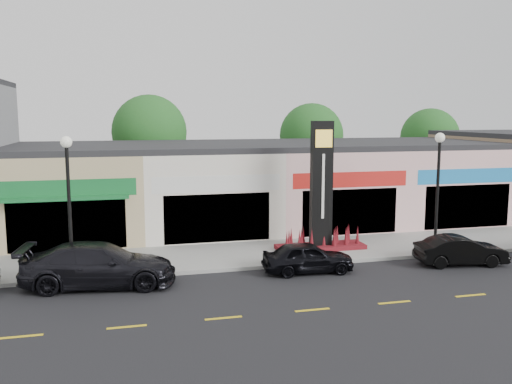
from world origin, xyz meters
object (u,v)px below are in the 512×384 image
at_px(car_black_sedan, 308,257).
at_px(car_black_conv, 461,250).
at_px(pylon_sign, 321,204).
at_px(lamp_west_near, 69,192).
at_px(lamp_east_near, 438,180).
at_px(car_dark_sedan, 99,265).

distance_m(car_black_sedan, car_black_conv, 6.80).
bearing_deg(car_black_conv, car_black_sedan, 94.04).
bearing_deg(pylon_sign, lamp_west_near, -171.23).
height_order(lamp_east_near, car_dark_sedan, lamp_east_near).
height_order(lamp_east_near, pylon_sign, pylon_sign).
height_order(lamp_west_near, car_dark_sedan, lamp_west_near).
bearing_deg(lamp_east_near, car_black_conv, -87.74).
bearing_deg(car_black_sedan, lamp_east_near, -75.54).
bearing_deg(lamp_west_near, car_black_conv, -6.60).
relative_size(pylon_sign, car_dark_sedan, 1.05).
bearing_deg(lamp_east_near, lamp_west_near, 180.00).
distance_m(lamp_west_near, car_black_sedan, 9.81).
distance_m(lamp_east_near, car_black_sedan, 7.40).
bearing_deg(car_black_conv, lamp_west_near, 91.83).
bearing_deg(pylon_sign, lamp_east_near, -18.75).
bearing_deg(lamp_west_near, lamp_east_near, 0.00).
xyz_separation_m(lamp_west_near, lamp_east_near, (16.00, 0.00, 0.00)).
height_order(lamp_west_near, car_black_sedan, lamp_west_near).
relative_size(lamp_east_near, pylon_sign, 0.91).
relative_size(lamp_east_near, car_black_sedan, 1.47).
bearing_deg(car_dark_sedan, pylon_sign, -67.01).
bearing_deg(car_black_sedan, car_dark_sedan, 91.81).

